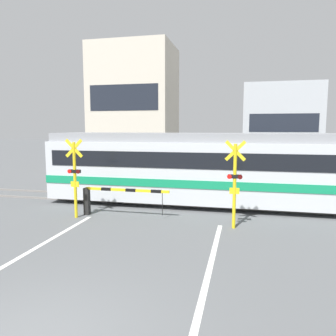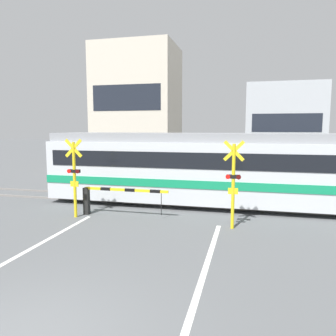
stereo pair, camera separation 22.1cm
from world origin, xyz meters
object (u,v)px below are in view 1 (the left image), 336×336
object	(u,v)px
crossing_barrier_near	(107,196)
crossing_signal_left	(75,175)
crossing_barrier_far	(218,176)
crossing_signal_right	(235,180)
pedestrian	(197,167)
commuter_train	(239,167)

from	to	relation	value
crossing_barrier_near	crossing_signal_left	size ratio (longest dim) A/B	1.14
crossing_barrier_far	crossing_signal_right	world-z (taller)	crossing_signal_right
crossing_signal_left	crossing_signal_right	size ratio (longest dim) A/B	1.00
crossing_barrier_far	pedestrian	world-z (taller)	pedestrian
crossing_signal_left	pedestrian	size ratio (longest dim) A/B	1.81
commuter_train	crossing_signal_left	bearing A→B (deg)	-150.51
crossing_barrier_near	crossing_signal_left	world-z (taller)	crossing_signal_left
pedestrian	crossing_signal_left	bearing A→B (deg)	-109.45
crossing_signal_right	crossing_barrier_far	bearing A→B (deg)	98.80
crossing_signal_left	crossing_signal_right	distance (m)	5.71
crossing_barrier_far	pedestrian	size ratio (longest dim) A/B	2.07
crossing_barrier_near	crossing_signal_left	distance (m)	1.40
crossing_barrier_far	crossing_signal_left	distance (m)	8.11
crossing_barrier_far	pedestrian	bearing A→B (deg)	121.34
pedestrian	crossing_barrier_far	bearing A→B (deg)	-58.66
crossing_barrier_far	crossing_signal_left	world-z (taller)	crossing_signal_left
crossing_barrier_far	crossing_signal_right	xyz separation A→B (m)	(1.01, -6.56, 0.84)
crossing_signal_left	crossing_barrier_far	bearing A→B (deg)	54.38
crossing_barrier_near	crossing_signal_right	bearing A→B (deg)	-5.86
crossing_barrier_near	pedestrian	size ratio (longest dim) A/B	2.07
commuter_train	pedestrian	xyz separation A→B (m)	(-2.59, 5.76, -0.73)
crossing_signal_left	crossing_barrier_near	bearing A→B (deg)	25.39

